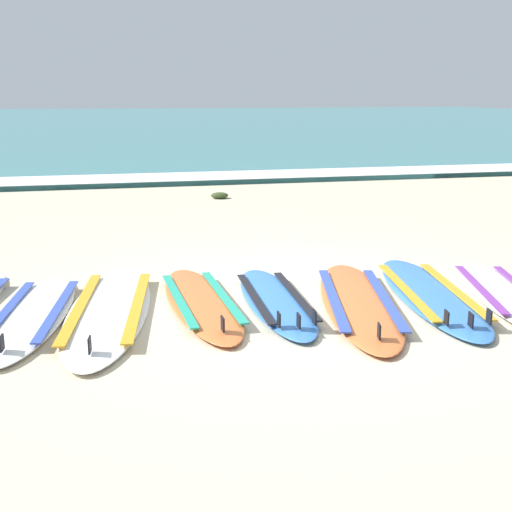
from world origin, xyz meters
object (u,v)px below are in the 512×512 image
surfboard_1 (33,314)px  surfboard_3 (201,302)px  surfboard_5 (358,302)px  surfboard_4 (275,300)px  surfboard_2 (109,309)px  surfboard_7 (501,292)px  surfboard_6 (430,294)px

surfboard_1 → surfboard_3: size_ratio=1.05×
surfboard_3 → surfboard_5: size_ratio=0.86×
surfboard_4 → surfboard_1: bearing=177.2°
surfboard_1 → surfboard_2: size_ratio=0.85×
surfboard_2 → surfboard_7: 3.47m
surfboard_3 → surfboard_4: (0.63, -0.11, 0.00)m
surfboard_3 → surfboard_4: size_ratio=1.07×
surfboard_5 → surfboard_7: 1.36m
surfboard_2 → surfboard_6: bearing=-4.2°
surfboard_7 → surfboard_3: bearing=172.8°
surfboard_6 → surfboard_7: bearing=-8.8°
surfboard_1 → surfboard_2: bearing=-2.0°
surfboard_4 → surfboard_5: same height
surfboard_5 → surfboard_6: 0.71m
surfboard_6 → surfboard_7: (0.65, -0.10, -0.00)m
surfboard_6 → surfboard_7: same height
surfboard_1 → surfboard_4: (2.02, -0.10, 0.00)m
surfboard_1 → surfboard_5: size_ratio=0.90×
surfboard_4 → surfboard_7: bearing=-6.3°
surfboard_4 → surfboard_5: size_ratio=0.81×
surfboard_1 → surfboard_4: 2.02m
surfboard_5 → surfboard_7: (1.36, -0.03, 0.00)m
surfboard_2 → surfboard_4: bearing=-3.2°
surfboard_2 → surfboard_6: 2.82m
surfboard_3 → surfboard_7: bearing=-7.2°
surfboard_3 → surfboard_4: 0.64m
surfboard_4 → surfboard_7: 2.06m
surfboard_3 → surfboard_4: bearing=-9.8°
surfboard_2 → surfboard_6: (2.81, -0.21, 0.00)m
surfboard_1 → surfboard_4: size_ratio=1.12×
surfboard_1 → surfboard_7: 4.08m
surfboard_7 → surfboard_6: bearing=171.2°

